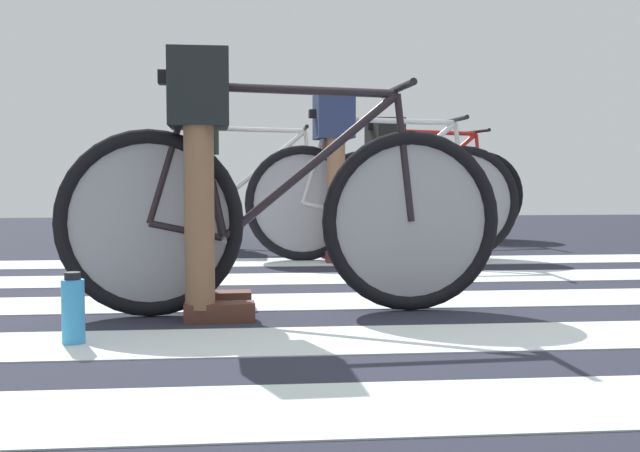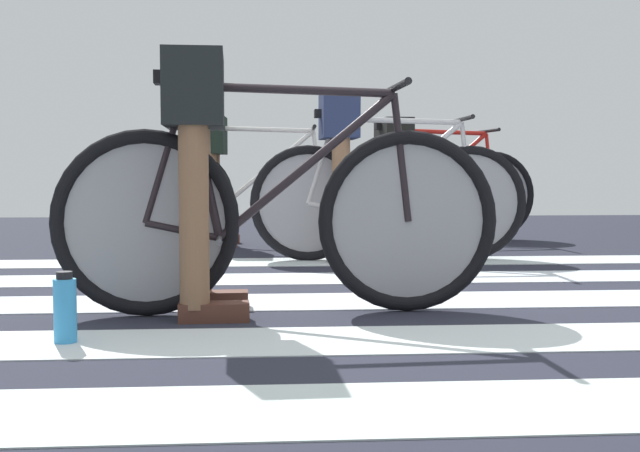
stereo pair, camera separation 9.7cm
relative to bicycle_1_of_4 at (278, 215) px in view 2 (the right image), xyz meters
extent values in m
cube|color=#22232F|center=(0.35, -0.21, -0.40)|extent=(18.00, 14.00, 0.02)
cube|color=silver|center=(0.29, -1.29, -0.38)|extent=(5.20, 0.44, 0.00)
cube|color=silver|center=(0.28, -0.52, -0.38)|extent=(5.20, 0.44, 0.00)
cube|color=silver|center=(0.48, 0.27, -0.38)|extent=(5.20, 0.44, 0.00)
cube|color=silver|center=(0.22, 1.00, -0.38)|extent=(5.20, 0.44, 0.00)
cube|color=silver|center=(0.42, 1.77, -0.38)|extent=(5.20, 0.44, 0.00)
torus|color=black|center=(-0.51, -0.02, -0.03)|extent=(0.72, 0.08, 0.72)
torus|color=black|center=(0.51, 0.02, -0.03)|extent=(0.72, 0.08, 0.72)
cylinder|color=gray|center=(-0.51, -0.02, -0.03)|extent=(0.61, 0.03, 0.61)
cylinder|color=gray|center=(0.51, 0.02, -0.03)|extent=(0.61, 0.03, 0.61)
cylinder|color=black|center=(0.05, 0.00, 0.48)|extent=(0.80, 0.06, 0.05)
cylinder|color=black|center=(0.11, 0.00, 0.19)|extent=(0.70, 0.06, 0.59)
cylinder|color=black|center=(-0.29, -0.01, 0.20)|extent=(0.15, 0.04, 0.59)
cylinder|color=black|center=(-0.37, -0.01, -0.06)|extent=(0.29, 0.04, 0.09)
cylinder|color=black|center=(-0.43, -0.02, 0.23)|extent=(0.19, 0.03, 0.53)
cylinder|color=black|center=(0.48, 0.02, 0.22)|extent=(0.09, 0.03, 0.50)
cube|color=black|center=(-0.35, -0.01, 0.52)|extent=(0.24, 0.10, 0.05)
cylinder|color=black|center=(0.45, 0.02, 0.49)|extent=(0.05, 0.52, 0.03)
cylinder|color=#4C4C51|center=(-0.23, -0.01, -0.09)|extent=(0.03, 0.34, 0.02)
cylinder|color=brown|center=(-0.32, 0.13, 0.12)|extent=(0.11, 0.11, 0.91)
cylinder|color=brown|center=(-0.31, -0.15, 0.12)|extent=(0.11, 0.11, 0.91)
cube|color=black|center=(-0.32, -0.01, 0.48)|extent=(0.24, 0.42, 0.28)
cube|color=#4C291F|center=(-0.25, 0.13, -0.35)|extent=(0.26, 0.11, 0.07)
cube|color=#4C291F|center=(-0.24, -0.15, -0.35)|extent=(0.26, 0.11, 0.07)
torus|color=black|center=(0.22, 1.84, -0.03)|extent=(0.72, 0.06, 0.72)
torus|color=black|center=(1.24, 1.85, -0.03)|extent=(0.72, 0.06, 0.72)
cylinder|color=gray|center=(0.22, 1.84, -0.03)|extent=(0.61, 0.01, 0.61)
cylinder|color=gray|center=(1.24, 1.85, -0.03)|extent=(0.61, 0.01, 0.61)
cylinder|color=silver|center=(0.78, 1.84, 0.48)|extent=(0.80, 0.04, 0.05)
cylinder|color=silver|center=(0.84, 1.84, 0.19)|extent=(0.70, 0.04, 0.59)
cylinder|color=silver|center=(0.44, 1.84, 0.20)|extent=(0.15, 0.03, 0.59)
cylinder|color=silver|center=(0.36, 1.84, -0.06)|extent=(0.29, 0.03, 0.09)
cylinder|color=silver|center=(0.30, 1.84, 0.23)|extent=(0.18, 0.03, 0.53)
cylinder|color=silver|center=(1.21, 1.85, 0.22)|extent=(0.09, 0.03, 0.50)
cube|color=black|center=(0.38, 1.84, 0.52)|extent=(0.24, 0.09, 0.05)
cylinder|color=black|center=(1.18, 1.85, 0.49)|extent=(0.03, 0.52, 0.03)
cylinder|color=#4C4C51|center=(0.50, 1.84, -0.09)|extent=(0.02, 0.34, 0.02)
cylinder|color=brown|center=(0.41, 1.98, 0.14)|extent=(0.11, 0.11, 0.94)
cylinder|color=brown|center=(0.41, 1.70, 0.14)|extent=(0.11, 0.11, 0.94)
cube|color=#20294A|center=(0.41, 1.84, 0.51)|extent=(0.22, 0.41, 0.28)
cube|color=#511E25|center=(0.48, 1.98, -0.35)|extent=(0.26, 0.10, 0.07)
cube|color=#511E25|center=(0.48, 1.70, -0.35)|extent=(0.26, 0.10, 0.07)
torus|color=black|center=(-0.64, 2.97, -0.03)|extent=(0.72, 0.08, 0.72)
torus|color=black|center=(0.38, 2.94, -0.03)|extent=(0.72, 0.08, 0.72)
cylinder|color=gray|center=(-0.64, 2.97, -0.03)|extent=(0.61, 0.03, 0.61)
cylinder|color=gray|center=(0.38, 2.94, -0.03)|extent=(0.61, 0.03, 0.61)
cylinder|color=white|center=(-0.08, 2.95, 0.48)|extent=(0.80, 0.06, 0.05)
cylinder|color=white|center=(-0.02, 2.95, 0.19)|extent=(0.70, 0.06, 0.59)
cylinder|color=white|center=(-0.42, 2.97, 0.20)|extent=(0.15, 0.04, 0.59)
cylinder|color=white|center=(-0.50, 2.97, -0.06)|extent=(0.29, 0.04, 0.09)
cylinder|color=white|center=(-0.56, 2.97, 0.23)|extent=(0.19, 0.03, 0.53)
cylinder|color=white|center=(0.35, 2.94, 0.22)|extent=(0.09, 0.03, 0.50)
cube|color=black|center=(-0.48, 2.97, 0.52)|extent=(0.24, 0.10, 0.05)
cylinder|color=black|center=(0.32, 2.94, 0.49)|extent=(0.05, 0.52, 0.03)
cylinder|color=#4C4C51|center=(-0.36, 2.96, -0.09)|extent=(0.03, 0.34, 0.02)
cylinder|color=brown|center=(-0.44, 3.11, 0.10)|extent=(0.11, 0.11, 0.87)
cylinder|color=brown|center=(-0.45, 2.83, 0.10)|extent=(0.11, 0.11, 0.87)
cube|color=black|center=(-0.45, 2.97, 0.44)|extent=(0.23, 0.42, 0.28)
cube|color=#57251A|center=(-0.37, 3.10, -0.35)|extent=(0.26, 0.11, 0.07)
cube|color=#57251A|center=(-0.38, 2.83, -0.35)|extent=(0.26, 0.11, 0.07)
torus|color=black|center=(0.78, 3.17, -0.03)|extent=(0.72, 0.14, 0.72)
torus|color=black|center=(1.80, 3.29, -0.03)|extent=(0.72, 0.14, 0.72)
cylinder|color=gray|center=(0.78, 3.17, -0.03)|extent=(0.60, 0.07, 0.61)
cylinder|color=gray|center=(1.80, 3.29, -0.03)|extent=(0.60, 0.07, 0.61)
cylinder|color=red|center=(1.34, 3.24, 0.48)|extent=(0.80, 0.12, 0.05)
cylinder|color=red|center=(1.40, 3.24, 0.19)|extent=(0.70, 0.11, 0.59)
cylinder|color=red|center=(1.00, 3.20, 0.20)|extent=(0.16, 0.05, 0.59)
cylinder|color=red|center=(0.92, 3.19, -0.06)|extent=(0.29, 0.06, 0.09)
cylinder|color=red|center=(0.86, 3.18, 0.23)|extent=(0.19, 0.05, 0.53)
cylinder|color=red|center=(1.77, 3.29, 0.22)|extent=(0.09, 0.04, 0.50)
cube|color=black|center=(0.94, 3.19, 0.52)|extent=(0.25, 0.12, 0.05)
cylinder|color=black|center=(1.74, 3.28, 0.49)|extent=(0.09, 0.52, 0.03)
cylinder|color=#4C4C51|center=(1.06, 3.21, -0.09)|extent=(0.06, 0.34, 0.02)
cylinder|color=brown|center=(0.96, 3.34, 0.10)|extent=(0.11, 0.11, 0.88)
cylinder|color=brown|center=(0.99, 3.06, 0.10)|extent=(0.11, 0.11, 0.88)
cube|color=black|center=(0.97, 3.20, 0.44)|extent=(0.26, 0.43, 0.28)
cube|color=#344F3A|center=(1.02, 3.34, -0.35)|extent=(0.27, 0.13, 0.07)
cube|color=#344F3A|center=(1.06, 3.06, -0.35)|extent=(0.27, 0.13, 0.07)
cylinder|color=#3694D4|center=(-0.70, -0.50, -0.28)|extent=(0.07, 0.07, 0.21)
cylinder|color=black|center=(-0.70, -0.50, -0.16)|extent=(0.05, 0.05, 0.02)
camera|label=1|loc=(-0.15, -3.12, 0.17)|focal=45.24mm
camera|label=2|loc=(-0.06, -3.12, 0.17)|focal=45.24mm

